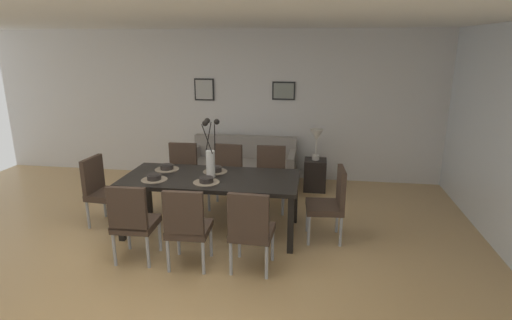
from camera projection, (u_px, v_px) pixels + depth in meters
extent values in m
plane|color=tan|center=(179.00, 263.00, 4.54)|extent=(9.00, 9.00, 0.00)
cube|color=silver|center=(235.00, 105.00, 7.27)|extent=(9.00, 0.10, 2.60)
cube|color=white|center=(178.00, 15.00, 4.20)|extent=(9.00, 7.20, 0.08)
cube|color=black|center=(211.00, 179.00, 5.14)|extent=(2.20, 0.97, 0.05)
cube|color=black|center=(295.00, 199.00, 5.49)|extent=(0.07, 0.07, 0.69)
cube|color=black|center=(148.00, 191.00, 5.79)|extent=(0.07, 0.07, 0.69)
cube|color=black|center=(291.00, 225.00, 4.68)|extent=(0.07, 0.07, 0.69)
cube|color=black|center=(120.00, 214.00, 4.98)|extent=(0.07, 0.07, 0.69)
cube|color=#3D2D23|center=(136.00, 224.00, 4.54)|extent=(0.46, 0.46, 0.08)
cube|color=#3D2D23|center=(127.00, 209.00, 4.29)|extent=(0.42, 0.08, 0.48)
cylinder|color=#9EA0A5|center=(160.00, 236.00, 4.76)|extent=(0.04, 0.04, 0.38)
cylinder|color=#9EA0A5|center=(129.00, 234.00, 4.80)|extent=(0.04, 0.04, 0.38)
cylinder|color=#9EA0A5|center=(148.00, 252.00, 4.40)|extent=(0.04, 0.04, 0.38)
cylinder|color=#9EA0A5|center=(114.00, 250.00, 4.44)|extent=(0.04, 0.04, 0.38)
cube|color=#3D2D23|center=(180.00, 179.00, 6.06)|extent=(0.44, 0.44, 0.08)
cube|color=#3D2D23|center=(183.00, 158.00, 6.17)|extent=(0.42, 0.06, 0.48)
cylinder|color=#9EA0A5|center=(164.00, 197.00, 5.97)|extent=(0.04, 0.04, 0.38)
cylinder|color=#9EA0A5|center=(189.00, 198.00, 5.92)|extent=(0.04, 0.04, 0.38)
cylinder|color=#9EA0A5|center=(173.00, 188.00, 6.33)|extent=(0.04, 0.04, 0.38)
cylinder|color=#9EA0A5|center=(197.00, 190.00, 6.28)|extent=(0.04, 0.04, 0.38)
cube|color=#3D2D23|center=(189.00, 229.00, 4.42)|extent=(0.46, 0.46, 0.08)
cube|color=#3D2D23|center=(183.00, 214.00, 4.16)|extent=(0.42, 0.08, 0.48)
cylinder|color=#9EA0A5|center=(211.00, 241.00, 4.64)|extent=(0.04, 0.04, 0.38)
cylinder|color=#9EA0A5|center=(178.00, 239.00, 4.68)|extent=(0.04, 0.04, 0.38)
cylinder|color=#9EA0A5|center=(203.00, 258.00, 4.28)|extent=(0.04, 0.04, 0.38)
cylinder|color=#9EA0A5|center=(168.00, 256.00, 4.32)|extent=(0.04, 0.04, 0.38)
cube|color=#3D2D23|center=(225.00, 180.00, 5.98)|extent=(0.47, 0.47, 0.08)
cube|color=#3D2D23|center=(228.00, 160.00, 6.09)|extent=(0.42, 0.09, 0.48)
cylinder|color=#9EA0A5|center=(209.00, 199.00, 5.91)|extent=(0.04, 0.04, 0.38)
cylinder|color=#9EA0A5|center=(234.00, 201.00, 5.83)|extent=(0.04, 0.04, 0.38)
cylinder|color=#9EA0A5|center=(217.00, 190.00, 6.27)|extent=(0.04, 0.04, 0.38)
cylinder|color=#9EA0A5|center=(241.00, 192.00, 6.18)|extent=(0.04, 0.04, 0.38)
cube|color=#3D2D23|center=(252.00, 232.00, 4.34)|extent=(0.46, 0.46, 0.08)
cube|color=#3D2D23|center=(248.00, 217.00, 4.09)|extent=(0.42, 0.08, 0.48)
cylinder|color=#9EA0A5|center=(272.00, 245.00, 4.55)|extent=(0.04, 0.04, 0.38)
cylinder|color=#9EA0A5|center=(239.00, 242.00, 4.62)|extent=(0.04, 0.04, 0.38)
cylinder|color=#9EA0A5|center=(267.00, 262.00, 4.19)|extent=(0.04, 0.04, 0.38)
cylinder|color=#9EA0A5|center=(231.00, 258.00, 4.26)|extent=(0.04, 0.04, 0.38)
cube|color=#3D2D23|center=(270.00, 183.00, 5.90)|extent=(0.47, 0.47, 0.08)
cube|color=#3D2D23|center=(271.00, 162.00, 6.01)|extent=(0.42, 0.08, 0.48)
cylinder|color=#9EA0A5|center=(256.00, 202.00, 5.79)|extent=(0.04, 0.04, 0.38)
cylinder|color=#9EA0A5|center=(283.00, 203.00, 5.76)|extent=(0.04, 0.04, 0.38)
cylinder|color=#9EA0A5|center=(258.00, 192.00, 6.16)|extent=(0.04, 0.04, 0.38)
cylinder|color=#9EA0A5|center=(283.00, 193.00, 6.12)|extent=(0.04, 0.04, 0.38)
cube|color=#3D2D23|center=(107.00, 195.00, 5.42)|extent=(0.47, 0.47, 0.08)
cube|color=#3D2D23|center=(93.00, 175.00, 5.39)|extent=(0.09, 0.42, 0.48)
cylinder|color=#9EA0A5|center=(114.00, 218.00, 5.27)|extent=(0.04, 0.04, 0.38)
cylinder|color=#9EA0A5|center=(129.00, 207.00, 5.62)|extent=(0.04, 0.04, 0.38)
cylinder|color=#9EA0A5|center=(88.00, 215.00, 5.35)|extent=(0.04, 0.04, 0.38)
cylinder|color=#9EA0A5|center=(105.00, 204.00, 5.71)|extent=(0.04, 0.04, 0.38)
cube|color=#3D2D23|center=(324.00, 207.00, 5.00)|extent=(0.47, 0.47, 0.08)
cube|color=#3D2D23|center=(341.00, 188.00, 4.92)|extent=(0.09, 0.42, 0.48)
cylinder|color=#9EA0A5|center=(307.00, 218.00, 5.26)|extent=(0.04, 0.04, 0.38)
cylinder|color=#9EA0A5|center=(309.00, 231.00, 4.90)|extent=(0.04, 0.04, 0.38)
cylinder|color=#9EA0A5|center=(337.00, 219.00, 5.24)|extent=(0.04, 0.04, 0.38)
cylinder|color=#9EA0A5|center=(341.00, 232.00, 4.87)|extent=(0.04, 0.04, 0.38)
cylinder|color=silver|center=(211.00, 164.00, 5.08)|extent=(0.11, 0.11, 0.34)
cylinder|color=black|center=(215.00, 138.00, 5.00)|extent=(0.05, 0.12, 0.37)
sphere|color=black|center=(217.00, 122.00, 4.95)|extent=(0.07, 0.07, 0.07)
cylinder|color=black|center=(208.00, 137.00, 5.04)|extent=(0.08, 0.05, 0.38)
sphere|color=black|center=(207.00, 121.00, 5.02)|extent=(0.07, 0.07, 0.07)
cylinder|color=black|center=(207.00, 139.00, 4.94)|extent=(0.15, 0.06, 0.36)
sphere|color=black|center=(205.00, 123.00, 4.86)|extent=(0.07, 0.07, 0.07)
cylinder|color=#7F705B|center=(154.00, 180.00, 5.01)|extent=(0.32, 0.32, 0.01)
cylinder|color=#2D2826|center=(154.00, 177.00, 5.01)|extent=(0.17, 0.17, 0.06)
cylinder|color=black|center=(154.00, 176.00, 5.00)|extent=(0.13, 0.13, 0.04)
cylinder|color=#7F705B|center=(167.00, 169.00, 5.43)|extent=(0.32, 0.32, 0.01)
cylinder|color=#2D2826|center=(167.00, 167.00, 5.42)|extent=(0.17, 0.17, 0.06)
cylinder|color=black|center=(167.00, 166.00, 5.42)|extent=(0.13, 0.13, 0.04)
cylinder|color=#7F705B|center=(206.00, 182.00, 4.92)|extent=(0.32, 0.32, 0.01)
cylinder|color=#2D2826|center=(206.00, 180.00, 4.91)|extent=(0.17, 0.17, 0.06)
cylinder|color=black|center=(206.00, 178.00, 4.91)|extent=(0.13, 0.13, 0.04)
cylinder|color=#7F705B|center=(215.00, 171.00, 5.34)|extent=(0.32, 0.32, 0.01)
cylinder|color=#2D2826|center=(215.00, 169.00, 5.33)|extent=(0.17, 0.17, 0.06)
cylinder|color=black|center=(215.00, 168.00, 5.32)|extent=(0.13, 0.13, 0.04)
cube|color=gray|center=(242.00, 174.00, 6.97)|extent=(1.80, 0.84, 0.42)
cube|color=gray|center=(245.00, 147.00, 7.18)|extent=(1.80, 0.16, 0.38)
cube|color=gray|center=(292.00, 159.00, 6.76)|extent=(0.10, 0.84, 0.20)
cube|color=gray|center=(193.00, 155.00, 7.01)|extent=(0.10, 0.84, 0.20)
cube|color=black|center=(315.00, 175.00, 6.76)|extent=(0.36, 0.36, 0.52)
cylinder|color=beige|center=(316.00, 157.00, 6.68)|extent=(0.12, 0.12, 0.08)
cylinder|color=beige|center=(316.00, 147.00, 6.63)|extent=(0.02, 0.02, 0.30)
cone|color=silver|center=(317.00, 135.00, 6.58)|extent=(0.22, 0.22, 0.18)
cube|color=black|center=(204.00, 90.00, 7.21)|extent=(0.35, 0.02, 0.39)
cube|color=#B2B2AD|center=(204.00, 90.00, 7.20)|extent=(0.30, 0.01, 0.34)
cube|color=black|center=(284.00, 91.00, 7.01)|extent=(0.39, 0.02, 0.31)
cube|color=gray|center=(284.00, 91.00, 7.00)|extent=(0.34, 0.01, 0.26)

